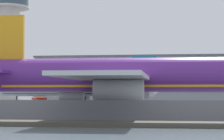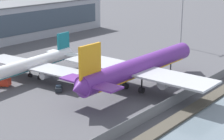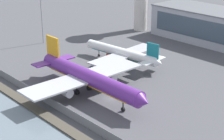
% 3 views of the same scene
% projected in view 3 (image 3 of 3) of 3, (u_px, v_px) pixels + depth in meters
% --- Properties ---
extents(ground_plane, '(500.00, 500.00, 0.00)m').
position_uv_depth(ground_plane, '(110.00, 99.00, 112.35)').
color(ground_plane, '#4C4C51').
extents(shoreline_seawall, '(320.00, 3.00, 0.50)m').
position_uv_depth(shoreline_seawall, '(53.00, 120.00, 99.41)').
color(shoreline_seawall, '#474238').
rests_on(shoreline_seawall, ground).
extents(perimeter_fence, '(280.00, 0.10, 2.54)m').
position_uv_depth(perimeter_fence, '(66.00, 111.00, 101.86)').
color(perimeter_fence, slate).
rests_on(perimeter_fence, ground).
extents(cargo_jet_purple, '(48.52, 41.12, 14.70)m').
position_uv_depth(cargo_jet_purple, '(87.00, 77.00, 113.40)').
color(cargo_jet_purple, '#602889').
rests_on(cargo_jet_purple, ground).
extents(passenger_jet_white_teal, '(37.58, 32.43, 10.88)m').
position_uv_depth(passenger_jet_white_teal, '(122.00, 53.00, 139.98)').
color(passenger_jet_white_teal, white).
rests_on(passenger_jet_white_teal, ground).
extents(baggage_tug, '(3.44, 3.34, 1.80)m').
position_uv_depth(baggage_tug, '(93.00, 69.00, 134.01)').
color(baggage_tug, '#1E2328').
rests_on(baggage_tug, ground).
extents(ops_van, '(4.37, 5.56, 2.48)m').
position_uv_depth(ops_van, '(111.00, 54.00, 147.74)').
color(ops_van, red).
rests_on(ops_van, ground).
extents(apron_light_mast_apron_west, '(3.20, 0.40, 24.20)m').
position_uv_depth(apron_light_mast_apron_west, '(41.00, 13.00, 161.69)').
color(apron_light_mast_apron_west, gray).
rests_on(apron_light_mast_apron_west, ground).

